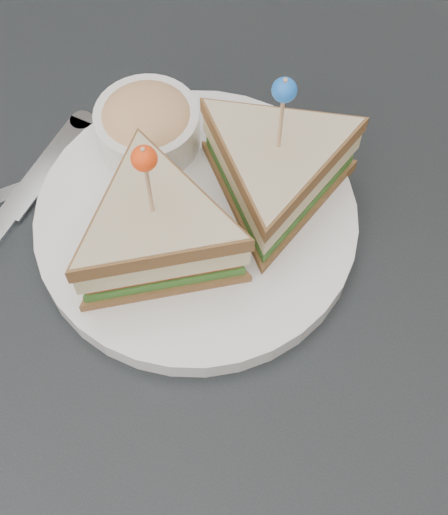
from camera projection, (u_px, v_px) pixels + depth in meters
ground_plane at (216, 488)px, 1.21m from camera, size 3.50×3.50×0.00m
table at (209, 334)px, 0.62m from camera, size 0.80×0.80×0.75m
plate_meal at (205, 198)px, 0.54m from camera, size 0.28×0.27×0.15m
cutlery_fork at (33, 185)px, 0.60m from camera, size 0.15×0.14×0.01m
cutlery_knife at (15, 209)px, 0.58m from camera, size 0.04×0.21×0.01m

